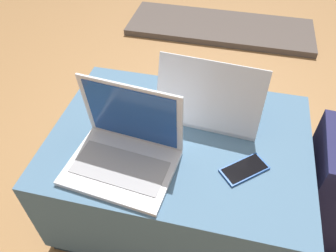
{
  "coord_description": "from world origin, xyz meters",
  "views": [
    {
      "loc": [
        0.14,
        -0.77,
        1.29
      ],
      "look_at": [
        -0.03,
        -0.03,
        0.52
      ],
      "focal_mm": 35.0,
      "sensor_mm": 36.0,
      "label": 1
    }
  ],
  "objects_px": {
    "laptop_near": "(125,149)",
    "cell_phone": "(244,169)",
    "laptop_far": "(210,103)",
    "backpack": "(332,187)"
  },
  "relations": [
    {
      "from": "laptop_near",
      "to": "laptop_far",
      "type": "height_order",
      "value": "laptop_near"
    },
    {
      "from": "laptop_near",
      "to": "backpack",
      "type": "relative_size",
      "value": 0.67
    },
    {
      "from": "laptop_near",
      "to": "cell_phone",
      "type": "distance_m",
      "value": 0.39
    },
    {
      "from": "laptop_far",
      "to": "cell_phone",
      "type": "xyz_separation_m",
      "value": [
        0.15,
        -0.24,
        -0.05
      ]
    },
    {
      "from": "laptop_near",
      "to": "laptop_far",
      "type": "xyz_separation_m",
      "value": [
        0.23,
        0.29,
        -0.0
      ]
    },
    {
      "from": "laptop_near",
      "to": "laptop_far",
      "type": "bearing_deg",
      "value": 56.59
    },
    {
      "from": "laptop_near",
      "to": "laptop_far",
      "type": "distance_m",
      "value": 0.37
    },
    {
      "from": "laptop_far",
      "to": "cell_phone",
      "type": "distance_m",
      "value": 0.29
    },
    {
      "from": "laptop_near",
      "to": "cell_phone",
      "type": "bearing_deg",
      "value": 12.97
    },
    {
      "from": "cell_phone",
      "to": "backpack",
      "type": "height_order",
      "value": "backpack"
    }
  ]
}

